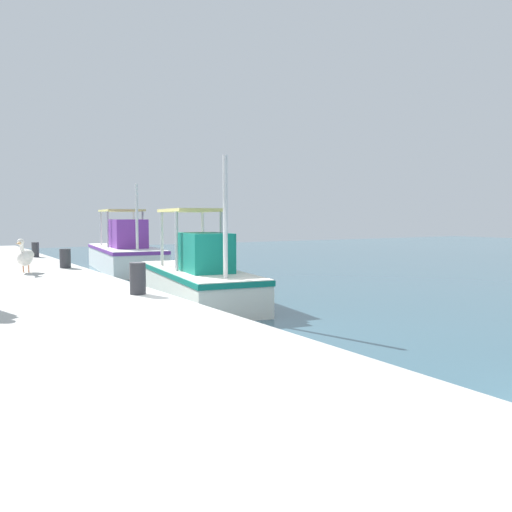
{
  "coord_description": "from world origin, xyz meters",
  "views": [
    {
      "loc": [
        8.85,
        -3.46,
        2.1
      ],
      "look_at": [
        -1.12,
        2.8,
        1.24
      ],
      "focal_mm": 36.71,
      "sensor_mm": 36.0,
      "label": 1
    }
  ],
  "objects_px": {
    "fishing_boat_nearest": "(125,253)",
    "pelican": "(25,256)",
    "mooring_bollard_second": "(65,258)",
    "mooring_bollard_nearest": "(35,250)",
    "mooring_bollard_third": "(138,278)",
    "fishing_boat_second": "(198,278)"
  },
  "relations": [
    {
      "from": "mooring_bollard_nearest",
      "to": "mooring_bollard_third",
      "type": "relative_size",
      "value": 0.91
    },
    {
      "from": "pelican",
      "to": "mooring_bollard_nearest",
      "type": "xyz_separation_m",
      "value": [
        -5.18,
        1.07,
        -0.15
      ]
    },
    {
      "from": "mooring_bollard_second",
      "to": "mooring_bollard_third",
      "type": "xyz_separation_m",
      "value": [
        5.56,
        -0.0,
        0.02
      ]
    },
    {
      "from": "fishing_boat_nearest",
      "to": "pelican",
      "type": "height_order",
      "value": "fishing_boat_nearest"
    },
    {
      "from": "mooring_bollard_nearest",
      "to": "mooring_bollard_second",
      "type": "relative_size",
      "value": 0.99
    },
    {
      "from": "fishing_boat_second",
      "to": "mooring_bollard_nearest",
      "type": "xyz_separation_m",
      "value": [
        -6.87,
        -2.64,
        0.43
      ]
    },
    {
      "from": "fishing_boat_nearest",
      "to": "mooring_bollard_nearest",
      "type": "xyz_separation_m",
      "value": [
        1.73,
        -3.61,
        0.35
      ]
    },
    {
      "from": "mooring_bollard_nearest",
      "to": "mooring_bollard_second",
      "type": "distance_m",
      "value": 4.45
    },
    {
      "from": "fishing_boat_second",
      "to": "mooring_bollard_third",
      "type": "xyz_separation_m",
      "value": [
        3.14,
        -2.64,
        0.46
      ]
    },
    {
      "from": "pelican",
      "to": "mooring_bollard_second",
      "type": "height_order",
      "value": "pelican"
    },
    {
      "from": "fishing_boat_second",
      "to": "pelican",
      "type": "distance_m",
      "value": 4.12
    },
    {
      "from": "mooring_bollard_nearest",
      "to": "pelican",
      "type": "bearing_deg",
      "value": -11.7
    },
    {
      "from": "fishing_boat_second",
      "to": "pelican",
      "type": "bearing_deg",
      "value": -114.6
    },
    {
      "from": "fishing_boat_nearest",
      "to": "mooring_bollard_second",
      "type": "xyz_separation_m",
      "value": [
        6.19,
        -3.61,
        0.35
      ]
    },
    {
      "from": "fishing_boat_nearest",
      "to": "mooring_bollard_third",
      "type": "relative_size",
      "value": 12.27
    },
    {
      "from": "mooring_bollard_second",
      "to": "mooring_bollard_third",
      "type": "bearing_deg",
      "value": -0.0
    },
    {
      "from": "fishing_boat_second",
      "to": "mooring_bollard_second",
      "type": "xyz_separation_m",
      "value": [
        -2.42,
        -2.64,
        0.43
      ]
    },
    {
      "from": "fishing_boat_nearest",
      "to": "mooring_bollard_third",
      "type": "height_order",
      "value": "fishing_boat_nearest"
    },
    {
      "from": "fishing_boat_nearest",
      "to": "pelican",
      "type": "distance_m",
      "value": 8.36
    },
    {
      "from": "fishing_boat_nearest",
      "to": "mooring_bollard_second",
      "type": "bearing_deg",
      "value": -30.25
    },
    {
      "from": "pelican",
      "to": "mooring_bollard_nearest",
      "type": "distance_m",
      "value": 5.29
    },
    {
      "from": "fishing_boat_second",
      "to": "pelican",
      "type": "relative_size",
      "value": 6.21
    }
  ]
}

